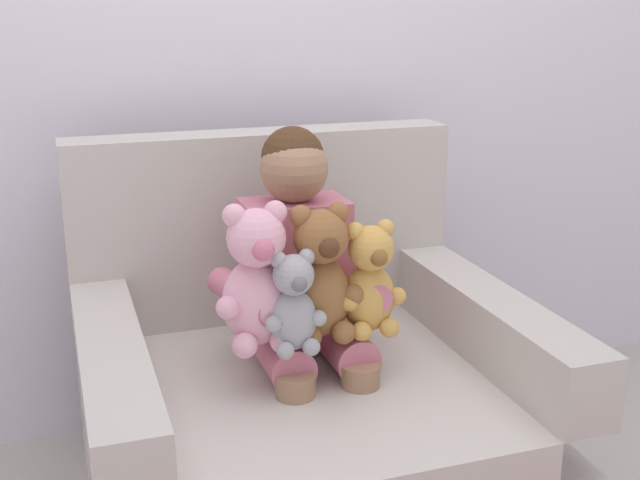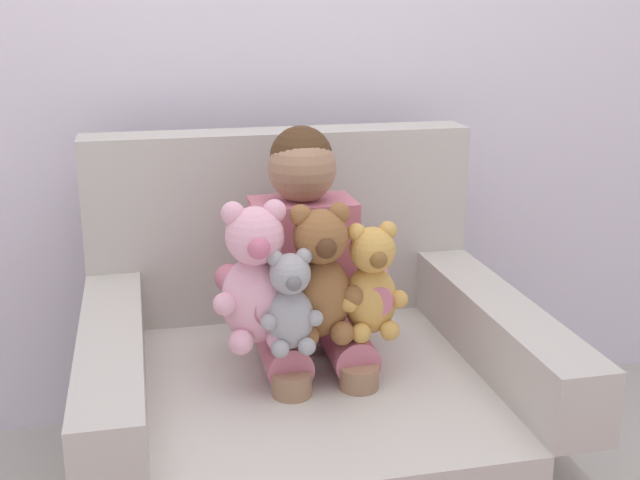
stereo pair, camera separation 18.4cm
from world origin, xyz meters
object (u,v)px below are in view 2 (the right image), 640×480
Objects in this scene: plush_pink at (256,279)px; plush_brown at (320,277)px; seated_child at (308,278)px; plush_grey at (290,304)px; armchair at (307,406)px; plush_honey at (371,283)px.

plush_pink is 1.05× the size of plush_brown.
seated_child is 0.20m from plush_grey.
plush_grey is (-0.07, -0.15, 0.34)m from armchair.
plush_grey is at bearing -114.18° from armchair.
plush_honey is (0.14, -0.10, 0.36)m from armchair.
plush_honey is 0.12m from plush_brown.
seated_child is (0.01, 0.03, 0.33)m from armchair.
plush_brown is (0.01, -0.10, 0.38)m from armchair.
plush_pink is at bearing 166.17° from plush_brown.
plush_honey is 0.21m from plush_grey.
plush_grey is (-0.20, -0.04, -0.02)m from plush_honey.
armchair is 0.38m from plush_grey.
seated_child is 2.41× the size of plush_pink.
plush_honey is 0.85× the size of plush_brown.
seated_child is 2.98× the size of plush_honey.
plush_grey is at bearing -120.13° from seated_child.
seated_child is 0.21m from plush_pink.
seated_child is at bearing 76.77° from plush_brown.
seated_child is 3.44× the size of plush_grey.
seated_child reaches higher than plush_pink.
armchair is at bearing 83.23° from plush_grey.
seated_child is 0.19m from plush_honey.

